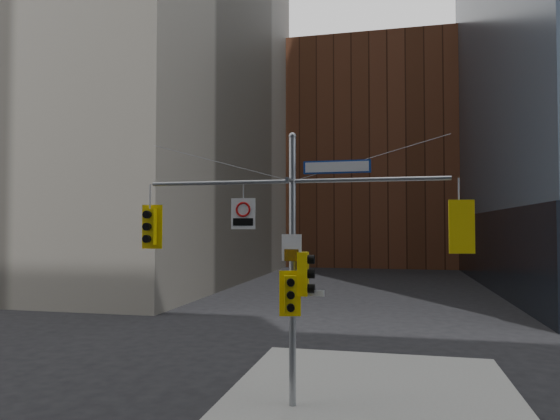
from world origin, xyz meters
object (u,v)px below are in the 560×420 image
at_px(signal_assembly, 292,241).
at_px(traffic_light_pole_side, 305,274).
at_px(regulatory_sign_arm, 243,213).
at_px(street_sign_blade, 337,167).
at_px(traffic_light_west_arm, 150,227).
at_px(traffic_light_pole_front, 290,294).
at_px(traffic_light_east_arm, 459,227).

bearing_deg(signal_assembly, traffic_light_pole_side, 1.31).
relative_size(signal_assembly, regulatory_sign_arm, 9.57).
bearing_deg(street_sign_blade, traffic_light_pole_side, -179.51).
height_order(traffic_light_west_arm, traffic_light_pole_front, traffic_light_west_arm).
height_order(traffic_light_east_arm, street_sign_blade, street_sign_blade).
xyz_separation_m(signal_assembly, traffic_light_pole_front, (-0.00, -0.27, -1.35)).
bearing_deg(street_sign_blade, traffic_light_west_arm, -179.32).
bearing_deg(traffic_light_pole_front, signal_assembly, 75.32).
bearing_deg(regulatory_sign_arm, traffic_light_east_arm, -0.66).
xyz_separation_m(traffic_light_pole_side, regulatory_sign_arm, (-1.68, -0.03, 1.61)).
height_order(signal_assembly, traffic_light_pole_front, signal_assembly).
relative_size(signal_assembly, traffic_light_west_arm, 6.39).
relative_size(traffic_light_pole_front, regulatory_sign_arm, 1.41).
xyz_separation_m(traffic_light_west_arm, traffic_light_east_arm, (8.27, -0.01, 0.00)).
height_order(traffic_light_west_arm, street_sign_blade, street_sign_blade).
relative_size(traffic_light_pole_front, street_sign_blade, 0.67).
relative_size(traffic_light_west_arm, street_sign_blade, 0.71).
bearing_deg(street_sign_blade, regulatory_sign_arm, -178.69).
xyz_separation_m(street_sign_blade, regulatory_sign_arm, (-2.52, -0.02, -1.17)).
bearing_deg(traffic_light_pole_side, traffic_light_east_arm, -90.63).
height_order(traffic_light_pole_front, regulatory_sign_arm, regulatory_sign_arm).
height_order(traffic_light_west_arm, traffic_light_pole_side, traffic_light_west_arm).
xyz_separation_m(signal_assembly, traffic_light_east_arm, (4.17, 0.00, 0.38)).
distance_m(traffic_light_west_arm, traffic_light_pole_front, 4.46).
bearing_deg(regulatory_sign_arm, traffic_light_pole_front, -11.29).
distance_m(signal_assembly, street_sign_blade, 2.26).
height_order(signal_assembly, traffic_light_west_arm, signal_assembly).
height_order(traffic_light_east_arm, traffic_light_pole_front, traffic_light_east_arm).
xyz_separation_m(signal_assembly, traffic_light_pole_side, (0.33, 0.01, -0.85)).
distance_m(traffic_light_west_arm, street_sign_blade, 5.50).
bearing_deg(signal_assembly, regulatory_sign_arm, -179.14).
bearing_deg(traffic_light_pole_side, street_sign_blade, -90.82).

